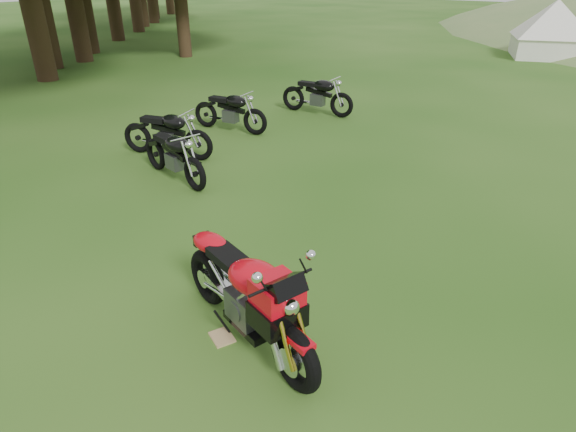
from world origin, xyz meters
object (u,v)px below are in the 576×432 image
Objects in this scene: vintage_moto_b at (230,110)px; tent_left at (553,28)px; plywood_board at (222,337)px; vintage_moto_c at (166,132)px; vintage_moto_a at (173,154)px; vintage_moto_d at (317,94)px; sport_motorcycle at (245,287)px.

tent_left is (3.75, 16.42, 0.72)m from vintage_moto_b.
vintage_moto_c is at bearing 144.73° from plywood_board.
vintage_moto_a reaches higher than plywood_board.
plywood_board is 4.59m from vintage_moto_a.
vintage_moto_c is 0.71× the size of tent_left.
vintage_moto_a is 0.68× the size of tent_left.
vintage_moto_b is 2.67m from vintage_moto_d.
sport_motorcycle is 1.08× the size of vintage_moto_d.
vintage_moto_d is at bearing 64.52° from vintage_moto_c.
vintage_moto_c is 4.67m from vintage_moto_d.
vintage_moto_c is at bearing -121.76° from tent_left.
sport_motorcycle is 7.44m from vintage_moto_b.
plywood_board is at bearing -126.87° from sport_motorcycle.
plywood_board is at bearing -53.08° from vintage_moto_c.
vintage_moto_a is (-3.95, 2.47, -0.16)m from sport_motorcycle.
plywood_board is 9.06m from vintage_moto_d.
tent_left reaches higher than sport_motorcycle.
vintage_moto_d reaches higher than plywood_board.
sport_motorcycle is 21.79m from tent_left.
plywood_board is at bearing -68.87° from vintage_moto_d.
vintage_moto_a is 5.40m from vintage_moto_d.
tent_left is at bearing 109.64° from sport_motorcycle.
vintage_moto_a is 0.98× the size of vintage_moto_b.
vintage_moto_d is at bearing 105.25° from vintage_moto_a.
vintage_moto_c is (-1.07, 0.75, 0.02)m from vintage_moto_a.
vintage_moto_c is (-4.80, 3.39, 0.52)m from plywood_board.
vintage_moto_d is at bearing 62.29° from vintage_moto_b.
vintage_moto_d is at bearing 135.03° from sport_motorcycle.
vintage_moto_b is at bearing 124.37° from vintage_moto_a.
vintage_moto_a is at bearing -52.87° from vintage_moto_c.
sport_motorcycle is 9.01m from vintage_moto_d.
vintage_moto_b is (-5.20, 5.31, -0.15)m from sport_motorcycle.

